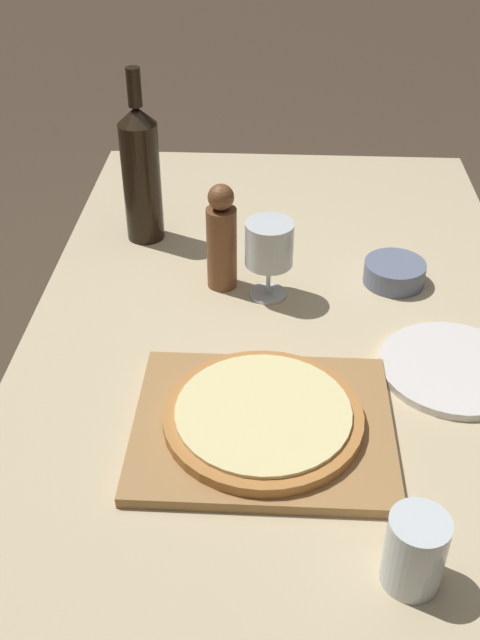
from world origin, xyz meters
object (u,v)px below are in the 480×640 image
Objects in this scene: pepper_mill at (222,239)px; wine_glass at (269,246)px; pizza at (263,416)px; small_bowl at (394,273)px; wine_bottle at (141,172)px.

wine_glass is (0.09, -0.03, 0.01)m from pepper_mill.
small_bowl is at bearing 60.20° from pizza.
wine_bottle is (-0.27, 0.58, 0.12)m from pizza.
pizza is at bearing -89.98° from wine_glass.
pizza is at bearing -65.32° from wine_bottle.
wine_bottle is 1.70× the size of pepper_mill.
pepper_mill is 1.79× the size of small_bowl.
pizza is 0.41m from pepper_mill.
pizza is 0.49m from small_bowl.
pepper_mill is at bearing 160.76° from wine_glass.
pizza is 0.83× the size of wine_bottle.
pizza is 0.38m from wine_glass.
wine_glass is (0.27, -0.21, -0.04)m from wine_bottle.
wine_glass is (-0.00, 0.37, 0.08)m from pizza.
pizza is at bearing -119.80° from small_bowl.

